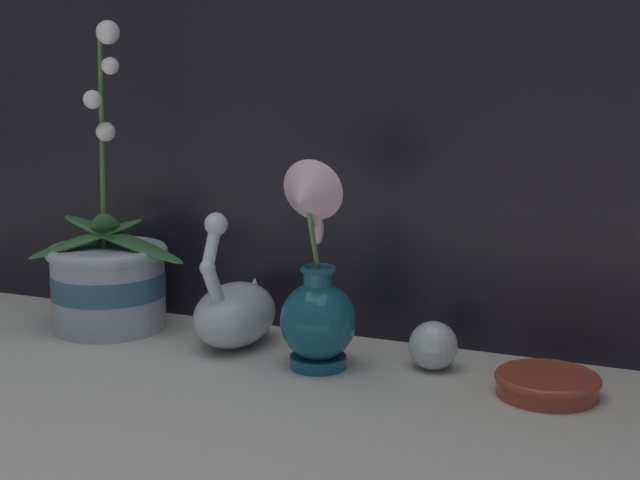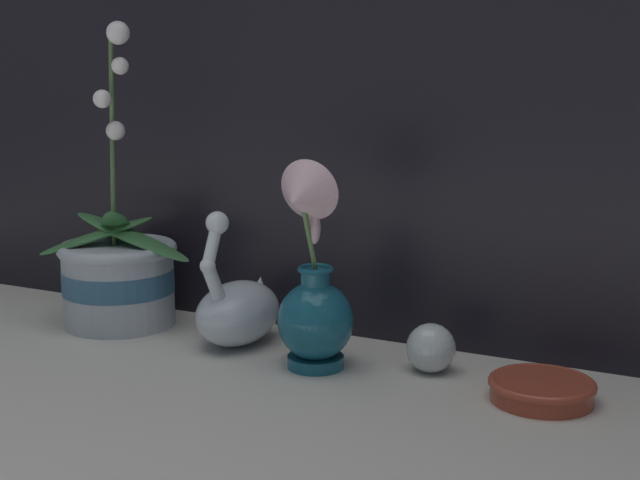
% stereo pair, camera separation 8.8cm
% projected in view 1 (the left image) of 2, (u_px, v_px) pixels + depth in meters
% --- Properties ---
extents(ground_plane, '(2.80, 2.80, 0.00)m').
position_uv_depth(ground_plane, '(278.00, 378.00, 1.20)').
color(ground_plane, beige).
extents(orchid_potted_plant, '(0.25, 0.22, 0.48)m').
position_uv_depth(orchid_potted_plant, '(108.00, 276.00, 1.42)').
color(orchid_potted_plant, '#B2BCCC').
rests_on(orchid_potted_plant, ground_plane).
extents(swan_figurine, '(0.11, 0.18, 0.21)m').
position_uv_depth(swan_figurine, '(236.00, 310.00, 1.34)').
color(swan_figurine, silver).
rests_on(swan_figurine, ground_plane).
extents(blue_vase, '(0.11, 0.13, 0.29)m').
position_uv_depth(blue_vase, '(316.00, 296.00, 1.22)').
color(blue_vase, '#195B75').
rests_on(blue_vase, ground_plane).
extents(glass_sphere, '(0.07, 0.07, 0.07)m').
position_uv_depth(glass_sphere, '(433.00, 346.00, 1.23)').
color(glass_sphere, silver).
rests_on(glass_sphere, ground_plane).
extents(amber_dish, '(0.13, 0.13, 0.03)m').
position_uv_depth(amber_dish, '(547.00, 383.00, 1.14)').
color(amber_dish, '#A8422D').
rests_on(amber_dish, ground_plane).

